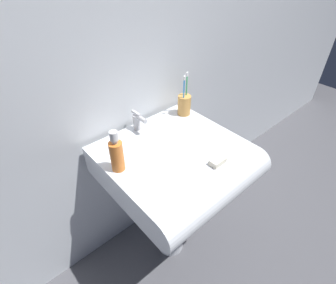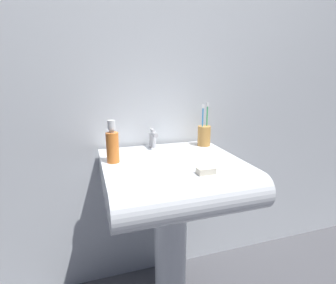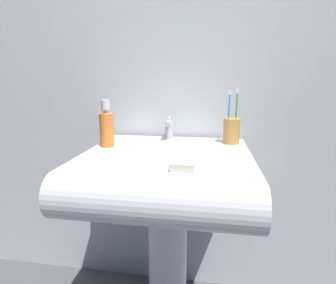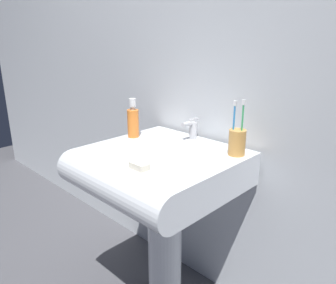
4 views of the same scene
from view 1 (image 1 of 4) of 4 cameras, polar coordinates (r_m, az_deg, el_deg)
ground_plane at (r=1.76m, az=0.51°, el=-21.41°), size 6.00×6.00×0.00m
wall_back at (r=1.18m, az=-9.80°, el=22.05°), size 5.00×0.05×2.40m
sink_pedestal at (r=1.49m, az=0.58°, el=-15.12°), size 0.15×0.15×0.64m
sink_basin at (r=1.17m, az=2.50°, el=-5.19°), size 0.59×0.59×0.14m
faucet at (r=1.24m, az=-6.61°, el=4.58°), size 0.04×0.10×0.09m
toothbrush_cup at (r=1.36m, az=3.55°, el=8.16°), size 0.07×0.07×0.22m
soap_bottle at (r=1.03m, az=-11.11°, el=-2.64°), size 0.05×0.05×0.18m
bar_soap at (r=1.09m, az=10.74°, el=-4.16°), size 0.07×0.04×0.02m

